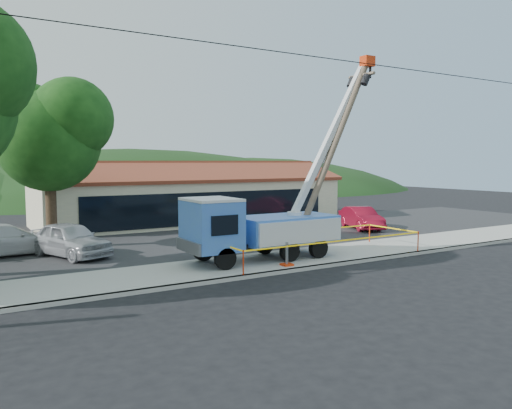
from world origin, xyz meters
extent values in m
plane|color=black|center=(0.00, 0.00, 0.00)|extent=(120.00, 120.00, 0.00)
cube|color=#AFADA4|center=(0.00, 2.10, 0.07)|extent=(60.00, 0.25, 0.15)
cube|color=#AFADA4|center=(0.00, 4.00, 0.07)|extent=(60.00, 4.00, 0.15)
cube|color=#28282B|center=(0.00, 12.00, 0.05)|extent=(60.00, 12.00, 0.10)
cube|color=beige|center=(4.00, 20.00, 1.70)|extent=(22.00, 8.00, 3.40)
cube|color=black|center=(4.00, 15.98, 1.43)|extent=(18.04, 0.08, 2.21)
cube|color=brown|center=(4.00, 18.00, 3.90)|extent=(22.50, 4.53, 1.52)
cube|color=brown|center=(4.00, 22.00, 3.90)|extent=(22.50, 4.53, 1.52)
cube|color=brown|center=(4.00, 20.00, 4.55)|extent=(22.50, 0.30, 0.25)
cylinder|color=#332316|center=(-7.00, 13.00, 2.09)|extent=(0.56, 0.56, 4.18)
sphere|color=#113A0F|center=(-7.00, 13.00, 5.70)|extent=(5.25, 5.25, 5.25)
sphere|color=#113A0F|center=(-8.05, 13.70, 6.65)|extent=(4.20, 4.20, 4.20)
sphere|color=#113A0F|center=(-5.95, 12.30, 6.84)|extent=(4.20, 4.20, 4.20)
ellipsoid|color=#183212|center=(10.00, 55.00, 0.00)|extent=(89.60, 64.00, 32.00)
ellipsoid|color=#183212|center=(30.00, 55.00, 0.00)|extent=(72.80, 52.00, 26.00)
cylinder|color=black|center=(0.00, 3.10, 9.25)|extent=(60.00, 0.02, 0.02)
cylinder|color=black|center=(0.00, 3.60, 9.37)|extent=(60.00, 0.02, 0.02)
cylinder|color=black|center=(0.00, 4.10, 9.49)|extent=(60.00, 0.02, 0.02)
cylinder|color=black|center=(0.00, 4.50, 9.61)|extent=(60.00, 0.02, 0.02)
cylinder|color=black|center=(-1.77, 3.38, 0.61)|extent=(0.92, 0.31, 0.92)
cylinder|color=black|center=(-1.77, 5.52, 0.61)|extent=(0.92, 0.31, 0.92)
cylinder|color=black|center=(1.49, 3.38, 0.61)|extent=(0.92, 0.31, 0.92)
cylinder|color=black|center=(1.49, 5.52, 0.61)|extent=(0.92, 0.31, 0.92)
cylinder|color=black|center=(3.12, 3.38, 0.61)|extent=(0.92, 0.31, 0.92)
cylinder|color=black|center=(3.12, 5.52, 0.61)|extent=(0.92, 0.31, 0.92)
cube|color=black|center=(0.88, 4.45, 0.87)|extent=(6.73, 1.02, 0.25)
cube|color=blue|center=(-1.87, 4.45, 1.89)|extent=(2.04, 2.45, 2.14)
cube|color=silver|center=(-1.87, 4.45, 3.01)|extent=(2.04, 2.45, 0.12)
cube|color=black|center=(-2.84, 4.45, 2.04)|extent=(0.08, 1.84, 0.92)
cube|color=gray|center=(-2.95, 4.45, 1.07)|extent=(0.15, 2.35, 0.51)
cube|color=blue|center=(2.00, 4.45, 1.48)|extent=(4.69, 2.45, 1.22)
cylinder|color=silver|center=(2.51, 4.45, 1.94)|extent=(0.71, 0.71, 0.61)
cube|color=silver|center=(4.66, 4.45, 5.92)|extent=(4.54, 0.29, 7.60)
cube|color=gray|center=(4.96, 4.45, 6.18)|extent=(2.74, 0.18, 4.57)
cube|color=red|center=(6.80, 4.24, 9.65)|extent=(0.61, 0.51, 0.51)
cube|color=red|center=(0.88, 2.71, 0.19)|extent=(0.46, 0.46, 0.08)
cube|color=red|center=(3.53, 6.18, 0.19)|extent=(0.46, 0.46, 0.08)
cylinder|color=brown|center=(4.49, 4.27, 4.90)|extent=(4.92, 0.32, 9.64)
cube|color=brown|center=(6.45, 4.27, 8.93)|extent=(0.16, 1.80, 0.16)
cylinder|color=black|center=(6.25, 4.77, 8.63)|extent=(0.54, 0.36, 0.61)
cylinder|color=black|center=(6.25, 3.77, 8.63)|extent=(0.54, 0.36, 0.61)
cylinder|color=red|center=(-1.61, 2.15, 0.65)|extent=(0.06, 0.06, 1.00)
cylinder|color=red|center=(8.46, 2.15, 0.65)|extent=(0.06, 0.06, 1.00)
cylinder|color=red|center=(8.46, 5.56, 0.65)|extent=(0.06, 0.06, 1.00)
cylinder|color=red|center=(-1.61, 5.56, 0.65)|extent=(0.06, 0.06, 1.00)
cube|color=yellow|center=(3.42, 2.15, 1.10)|extent=(10.07, 0.01, 0.06)
cube|color=yellow|center=(8.46, 3.85, 1.10)|extent=(0.01, 3.41, 0.06)
cube|color=yellow|center=(3.42, 5.56, 1.10)|extent=(10.07, 0.01, 0.06)
cube|color=yellow|center=(-1.61, 3.85, 1.10)|extent=(0.01, 3.41, 0.06)
imported|color=#B9BAC0|center=(-6.67, 10.02, 0.00)|extent=(3.60, 5.21, 1.65)
imported|color=maroon|center=(12.07, 10.10, 0.00)|extent=(2.92, 4.72, 1.47)
imported|color=silver|center=(-9.34, 11.87, 0.00)|extent=(5.66, 3.12, 1.55)
camera|label=1|loc=(-11.25, -14.77, 4.66)|focal=35.00mm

